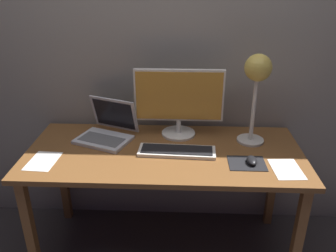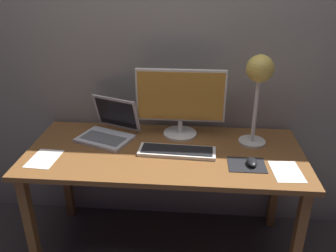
{
  "view_description": "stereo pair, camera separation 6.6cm",
  "coord_description": "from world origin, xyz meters",
  "px_view_note": "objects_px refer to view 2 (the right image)",
  "views": [
    {
      "loc": [
        0.1,
        -1.77,
        1.71
      ],
      "look_at": [
        0.02,
        -0.05,
        0.92
      ],
      "focal_mm": 37.15,
      "sensor_mm": 36.0,
      "label": 1
    },
    {
      "loc": [
        0.16,
        -1.77,
        1.71
      ],
      "look_at": [
        0.02,
        -0.05,
        0.92
      ],
      "focal_mm": 37.15,
      "sensor_mm": 36.0,
      "label": 2
    }
  ],
  "objects_px": {
    "laptop": "(110,126)",
    "mouse": "(252,162)",
    "keyboard_main": "(177,151)",
    "desk_lamp": "(259,78)",
    "monitor": "(181,100)"
  },
  "relations": [
    {
      "from": "laptop",
      "to": "monitor",
      "type": "bearing_deg",
      "value": 6.92
    },
    {
      "from": "laptop",
      "to": "mouse",
      "type": "distance_m",
      "value": 0.89
    },
    {
      "from": "laptop",
      "to": "keyboard_main",
      "type": "bearing_deg",
      "value": -23.79
    },
    {
      "from": "laptop",
      "to": "mouse",
      "type": "bearing_deg",
      "value": -19.12
    },
    {
      "from": "monitor",
      "to": "laptop",
      "type": "bearing_deg",
      "value": -173.08
    },
    {
      "from": "keyboard_main",
      "to": "monitor",
      "type": "bearing_deg",
      "value": 88.66
    },
    {
      "from": "laptop",
      "to": "mouse",
      "type": "xyz_separation_m",
      "value": [
        0.84,
        -0.29,
        -0.05
      ]
    },
    {
      "from": "monitor",
      "to": "laptop",
      "type": "height_order",
      "value": "monitor"
    },
    {
      "from": "laptop",
      "to": "desk_lamp",
      "type": "xyz_separation_m",
      "value": [
        0.87,
        -0.02,
        0.34
      ]
    },
    {
      "from": "mouse",
      "to": "keyboard_main",
      "type": "bearing_deg",
      "value": 166.08
    },
    {
      "from": "keyboard_main",
      "to": "laptop",
      "type": "relative_size",
      "value": 1.13
    },
    {
      "from": "keyboard_main",
      "to": "mouse",
      "type": "xyz_separation_m",
      "value": [
        0.41,
        -0.1,
        0.01
      ]
    },
    {
      "from": "desk_lamp",
      "to": "monitor",
      "type": "bearing_deg",
      "value": 170.15
    },
    {
      "from": "laptop",
      "to": "desk_lamp",
      "type": "height_order",
      "value": "desk_lamp"
    },
    {
      "from": "keyboard_main",
      "to": "desk_lamp",
      "type": "relative_size",
      "value": 0.83
    }
  ]
}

